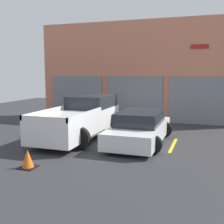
{
  "coord_description": "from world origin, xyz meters",
  "views": [
    {
      "loc": [
        3.79,
        -12.57,
        2.76
      ],
      "look_at": [
        0.0,
        -1.45,
        1.1
      ],
      "focal_mm": 45.0,
      "sensor_mm": 36.0,
      "label": 1
    }
  ],
  "objects": [
    {
      "name": "parking_stripe_centre",
      "position": [
        2.64,
        -1.95,
        0.0
      ],
      "size": [
        0.12,
        2.2,
        0.01
      ],
      "primitive_type": "cube",
      "color": "gold",
      "rests_on": "ground"
    },
    {
      "name": "pickup_truck",
      "position": [
        -1.32,
        -1.67,
        0.81
      ],
      "size": [
        2.45,
        5.41,
        1.7
      ],
      "color": "white",
      "rests_on": "ground"
    },
    {
      "name": "traffic_cone",
      "position": [
        -1.07,
        -5.91,
        0.25
      ],
      "size": [
        0.47,
        0.47,
        0.55
      ],
      "color": "black",
      "rests_on": "ground"
    },
    {
      "name": "parking_stripe_far_left",
      "position": [
        -2.64,
        -1.95,
        0.0
      ],
      "size": [
        0.12,
        2.2,
        0.01
      ],
      "primitive_type": "cube",
      "color": "gold",
      "rests_on": "ground"
    },
    {
      "name": "shophouse_building",
      "position": [
        -0.01,
        3.28,
        2.76
      ],
      "size": [
        12.01,
        0.68,
        5.66
      ],
      "color": "#D17A5B",
      "rests_on": "ground"
    },
    {
      "name": "parking_stripe_left",
      "position": [
        0.0,
        -1.95,
        0.0
      ],
      "size": [
        0.12,
        2.2,
        0.01
      ],
      "primitive_type": "cube",
      "color": "gold",
      "rests_on": "ground"
    },
    {
      "name": "sedan_white",
      "position": [
        1.32,
        -1.92,
        0.59
      ],
      "size": [
        2.22,
        4.42,
        1.25
      ],
      "color": "white",
      "rests_on": "ground"
    },
    {
      "name": "ground_plane",
      "position": [
        0.0,
        0.0,
        0.0
      ],
      "size": [
        28.0,
        28.0,
        0.0
      ],
      "primitive_type": "plane",
      "color": "#2D2D30"
    }
  ]
}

